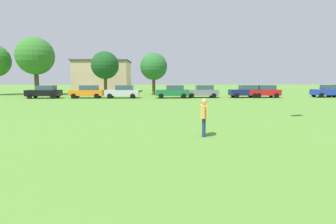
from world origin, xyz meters
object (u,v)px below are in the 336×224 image
at_px(parked_car_orange_1, 87,92).
at_px(parked_car_green_3, 173,92).
at_px(parked_car_silver_2, 123,92).
at_px(tree_far_right, 154,67).
at_px(parked_car_navy_5, 246,91).
at_px(parked_car_red_6, 264,91).
at_px(tree_left, 35,56).
at_px(adult_bystander, 204,114).
at_px(parked_car_gray_4, 202,91).
at_px(parked_car_yellow_8, 336,91).
at_px(parked_car_black_0, 44,92).
at_px(tree_right, 105,65).
at_px(parked_car_blue_7, 329,91).

xyz_separation_m(parked_car_orange_1, parked_car_green_3, (11.21, -0.28, 0.00)).
xyz_separation_m(parked_car_silver_2, tree_far_right, (4.02, 6.36, 3.50)).
relative_size(parked_car_navy_5, parked_car_red_6, 1.00).
height_order(parked_car_silver_2, tree_left, tree_left).
xyz_separation_m(adult_bystander, parked_car_navy_5, (9.90, 24.62, -0.17)).
height_order(parked_car_gray_4, parked_car_yellow_8, same).
height_order(adult_bystander, parked_car_orange_1, adult_bystander).
bearing_deg(tree_far_right, parked_car_gray_4, -42.30).
xyz_separation_m(parked_car_black_0, parked_car_yellow_8, (39.56, 0.84, 0.00)).
xyz_separation_m(parked_car_red_6, tree_far_right, (-14.90, 6.10, 3.50)).
bearing_deg(parked_car_orange_1, tree_right, -96.53).
relative_size(parked_car_black_0, parked_car_blue_7, 1.00).
height_order(parked_car_orange_1, tree_right, tree_right).
height_order(parked_car_green_3, tree_left, tree_left).
bearing_deg(tree_far_right, tree_right, 166.20).
xyz_separation_m(parked_car_gray_4, parked_car_navy_5, (5.92, -0.11, 0.00)).
height_order(parked_car_silver_2, parked_car_green_3, same).
distance_m(parked_car_black_0, parked_car_silver_2, 10.17).
bearing_deg(parked_car_silver_2, parked_car_black_0, -0.85).
bearing_deg(parked_car_red_6, adult_bystander, 63.43).
height_order(parked_car_black_0, parked_car_navy_5, same).
bearing_deg(parked_car_orange_1, parked_car_red_6, -179.82).
relative_size(parked_car_red_6, tree_far_right, 0.67).
relative_size(adult_bystander, parked_car_gray_4, 0.40).
xyz_separation_m(parked_car_gray_4, tree_left, (-24.29, 6.02, 5.01)).
distance_m(parked_car_green_3, tree_left, 21.88).
bearing_deg(parked_car_black_0, parked_car_red_6, -179.80).
xyz_separation_m(parked_car_yellow_8, tree_far_right, (-25.37, 5.37, 3.50)).
relative_size(parked_car_yellow_8, tree_far_right, 0.67).
height_order(parked_car_black_0, parked_car_gray_4, same).
distance_m(parked_car_green_3, parked_car_yellow_8, 22.83).
distance_m(parked_car_silver_2, parked_car_green_3, 6.59).
distance_m(adult_bystander, parked_car_yellow_8, 34.08).
bearing_deg(tree_left, parked_car_blue_7, -7.90).
bearing_deg(tree_left, parked_car_navy_5, -11.46).
relative_size(parked_car_green_3, tree_right, 0.63).
distance_m(adult_bystander, parked_car_navy_5, 26.53).
height_order(parked_car_blue_7, tree_far_right, tree_far_right).
height_order(adult_bystander, tree_right, tree_right).
height_order(parked_car_green_3, tree_right, tree_right).
bearing_deg(tree_left, parked_car_orange_1, -34.41).
distance_m(parked_car_gray_4, tree_right, 16.74).
relative_size(parked_car_orange_1, tree_right, 0.63).
relative_size(parked_car_silver_2, tree_far_right, 0.67).
relative_size(parked_car_silver_2, parked_car_red_6, 1.00).
bearing_deg(tree_right, parked_car_gray_4, -28.86).
xyz_separation_m(parked_car_blue_7, tree_far_right, (-24.09, 5.77, 3.50)).
bearing_deg(parked_car_red_6, parked_car_yellow_8, -175.97).
distance_m(parked_car_navy_5, parked_car_red_6, 2.40).
bearing_deg(parked_car_yellow_8, tree_left, -7.14).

